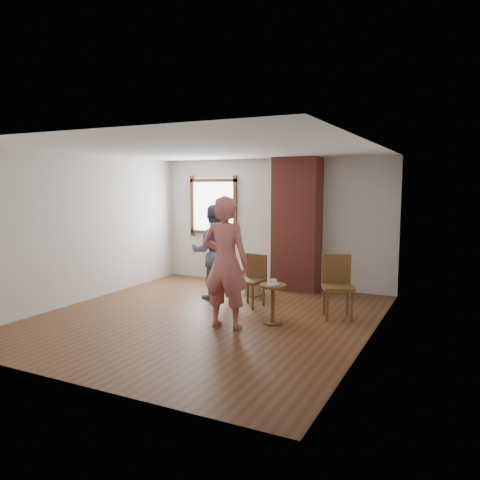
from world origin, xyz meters
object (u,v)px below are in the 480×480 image
at_px(dining_chair_left, 253,277).
at_px(man, 214,252).
at_px(stoneware_crock, 252,281).
at_px(side_table, 273,297).
at_px(person_pink, 226,263).
at_px(dining_chair_right, 337,282).

xyz_separation_m(dining_chair_left, man, (-0.86, 0.18, 0.36)).
relative_size(stoneware_crock, side_table, 0.82).
bearing_deg(person_pink, dining_chair_left, -85.06).
height_order(stoneware_crock, person_pink, person_pink).
bearing_deg(man, person_pink, 95.46).
relative_size(dining_chair_left, side_table, 1.48).
bearing_deg(dining_chair_right, side_table, -157.47).
xyz_separation_m(stoneware_crock, person_pink, (0.55, -2.08, 0.71)).
relative_size(side_table, person_pink, 0.31).
distance_m(man, person_pink, 1.80).
relative_size(stoneware_crock, man, 0.29).
relative_size(dining_chair_right, side_table, 1.63).
xyz_separation_m(side_table, man, (-1.57, 1.00, 0.45)).
distance_m(side_table, man, 1.92).
bearing_deg(dining_chair_right, man, 151.39).
relative_size(dining_chair_left, dining_chair_right, 0.91).
bearing_deg(stoneware_crock, dining_chair_right, -23.60).
bearing_deg(side_table, man, 147.55).
relative_size(side_table, man, 0.35).
xyz_separation_m(man, person_pink, (1.03, -1.48, 0.10)).
xyz_separation_m(stoneware_crock, side_table, (1.09, -1.60, 0.16)).
distance_m(stoneware_crock, person_pink, 2.26).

